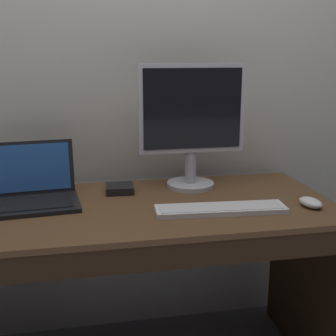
# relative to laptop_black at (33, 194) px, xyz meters

# --- Properties ---
(back_wall) EXTENTS (3.99, 0.04, 2.63)m
(back_wall) POSITION_rel_laptop_black_xyz_m (0.42, 0.32, 0.52)
(back_wall) COLOR beige
(back_wall) RESTS_ON ground
(desk) EXTENTS (1.46, 0.69, 0.75)m
(desk) POSITION_rel_laptop_black_xyz_m (0.42, -0.10, -0.30)
(desk) COLOR brown
(desk) RESTS_ON ground
(laptop_black) EXTENTS (0.36, 0.30, 0.23)m
(laptop_black) POSITION_rel_laptop_black_xyz_m (0.00, 0.00, 0.00)
(laptop_black) COLOR black
(laptop_black) RESTS_ON desk
(external_monitor) EXTENTS (0.45, 0.20, 0.53)m
(external_monitor) POSITION_rel_laptop_black_xyz_m (0.65, 0.10, 0.24)
(external_monitor) COLOR #B7B7BC
(external_monitor) RESTS_ON desk
(wired_keyboard) EXTENTS (0.49, 0.15, 0.02)m
(wired_keyboard) POSITION_rel_laptop_black_xyz_m (0.68, -0.22, -0.03)
(wired_keyboard) COLOR white
(wired_keyboard) RESTS_ON desk
(computer_mouse) EXTENTS (0.09, 0.12, 0.04)m
(computer_mouse) POSITION_rel_laptop_black_xyz_m (1.03, -0.24, -0.02)
(computer_mouse) COLOR white
(computer_mouse) RESTS_ON desk
(external_drive_box) EXTENTS (0.12, 0.12, 0.03)m
(external_drive_box) POSITION_rel_laptop_black_xyz_m (0.34, 0.09, -0.03)
(external_drive_box) COLOR black
(external_drive_box) RESTS_ON desk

